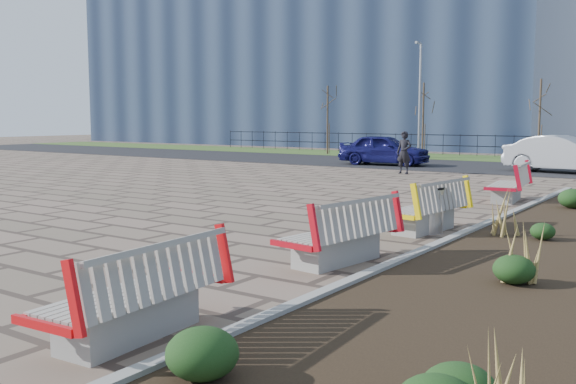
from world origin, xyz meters
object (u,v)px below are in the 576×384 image
Objects in this scene: bench_c at (424,206)px; pedestrian at (404,152)px; bench_a at (129,289)px; car_silver at (564,154)px; car_blue at (384,150)px; bench_d at (507,182)px; lamp_west at (420,101)px; bench_b at (337,230)px; litter_bin at (430,210)px.

pedestrian reaches higher than bench_c.
car_silver is at bearing 87.93° from bench_a.
car_silver is (7.68, 0.23, 0.03)m from car_blue.
car_blue is 7.69m from car_silver.
car_blue reaches higher than bench_d.
bench_a is 29.43m from lamp_west.
bench_b reaches higher than litter_bin.
bench_b is 1.27× the size of pedestrian.
lamp_west reaches higher than bench_c.
bench_c is at bearing -97.20° from bench_d.
lamp_west is (-9.14, 20.63, 2.61)m from litter_bin.
car_silver is 10.10m from lamp_west.
litter_bin is 13.07m from pedestrian.
pedestrian reaches higher than bench_a.
car_silver is at bearing 99.68° from bench_b.
car_silver is at bearing -31.97° from lamp_west.
bench_b is 3.29m from bench_c.
litter_bin is at bearing -95.70° from bench_d.
litter_bin is (0.14, 7.27, -0.07)m from bench_a.
pedestrian is at bearing 103.12° from bench_a.
lamp_west is at bearing 118.32° from bench_b.
bench_a is 23.97m from car_blue.
bench_c is at bearing 97.66° from bench_b.
car_silver is 0.74× the size of lamp_west.
bench_c is 0.35× the size of lamp_west.
car_blue is (-8.49, 15.20, 0.29)m from litter_bin.
bench_c is 12.96m from pedestrian.
litter_bin is at bearing -156.94° from car_blue.
pedestrian is at bearing 122.52° from bench_c.
car_silver reaches higher than car_blue.
litter_bin is 0.14× the size of lamp_west.
car_blue is 5.94m from lamp_west.
bench_d is 5.50m from litter_bin.
bench_d is 0.51× the size of car_blue.
car_blue reaches higher than bench_b.
litter_bin is at bearing -169.42° from car_silver.
car_silver reaches higher than bench_c.
lamp_west is at bearing 119.84° from bench_c.
car_blue is (-8.34, 22.47, 0.22)m from bench_a.
car_blue is at bearing -83.09° from lamp_west.
bench_a is at bearing -170.74° from car_silver.
car_silver is (-0.80, 15.43, 0.32)m from litter_bin.
car_silver is (-0.66, 22.70, 0.25)m from bench_a.
bench_d is 9.95m from car_silver.
bench_a is 1.00× the size of bench_b.
lamp_west reaches higher than pedestrian.
pedestrian is 4.39m from car_blue.
bench_a is 19.80m from pedestrian.
car_blue is at bearing 122.01° from bench_b.
bench_a is 2.44× the size of litter_bin.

